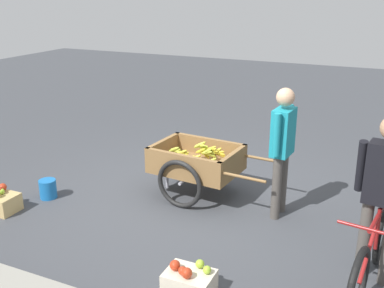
{
  "coord_description": "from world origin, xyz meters",
  "views": [
    {
      "loc": [
        -2.3,
        4.93,
        2.65
      ],
      "look_at": [
        -0.01,
        -0.07,
        0.75
      ],
      "focal_mm": 42.44,
      "sensor_mm": 36.0,
      "label": 1
    }
  ],
  "objects": [
    {
      "name": "mixed_fruit_crate",
      "position": [
        -0.83,
        1.78,
        0.13
      ],
      "size": [
        0.44,
        0.32,
        0.32
      ],
      "color": "beige",
      "rests_on": "ground"
    },
    {
      "name": "bicycle",
      "position": [
        -2.3,
        1.01,
        0.35
      ],
      "size": [
        0.46,
        1.65,
        0.85
      ],
      "color": "black",
      "rests_on": "ground"
    },
    {
      "name": "ground_plane",
      "position": [
        0.0,
        0.0,
        0.0
      ],
      "size": [
        24.0,
        24.0,
        0.0
      ],
      "primitive_type": "plane",
      "color": "#3D3F44"
    },
    {
      "name": "apple_crate",
      "position": [
        2.01,
        1.28,
        0.13
      ],
      "size": [
        0.44,
        0.32,
        0.32
      ],
      "color": "tan",
      "rests_on": "ground"
    },
    {
      "name": "vendor_person",
      "position": [
        -1.18,
        -0.07,
        0.95
      ],
      "size": [
        0.23,
        0.53,
        1.58
      ],
      "color": "#4C4742",
      "rests_on": "ground"
    },
    {
      "name": "plastic_bucket",
      "position": [
        1.72,
        0.74,
        0.13
      ],
      "size": [
        0.22,
        0.22,
        0.25
      ],
      "primitive_type": "cylinder",
      "color": "#1966B2",
      "rests_on": "ground"
    },
    {
      "name": "fruit_cart",
      "position": [
        -0.05,
        -0.17,
        0.44
      ],
      "size": [
        1.71,
        0.99,
        0.73
      ],
      "color": "olive",
      "rests_on": "ground"
    }
  ]
}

